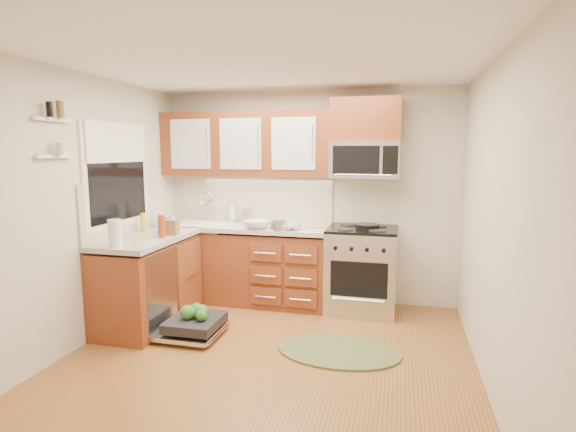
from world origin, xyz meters
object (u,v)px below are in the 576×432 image
(stock_pot, at_px, (279,225))
(cutting_board, at_px, (319,226))
(skillet, at_px, (367,226))
(bowl_a, at_px, (286,227))
(cup, at_px, (296,225))
(rug, at_px, (339,351))
(upper_cabinets, at_px, (246,144))
(dishwasher, at_px, (191,326))
(range, at_px, (361,270))
(bowl_b, at_px, (257,224))
(sink, at_px, (202,234))
(paper_towel_roll, at_px, (115,233))
(microwave, at_px, (365,160))

(stock_pot, xyz_separation_m, cutting_board, (0.40, 0.27, -0.05))
(skillet, xyz_separation_m, bowl_a, (-0.88, -0.16, -0.02))
(skillet, relative_size, cup, 1.93)
(rug, height_order, cutting_board, cutting_board)
(upper_cabinets, bearing_deg, dishwasher, -96.04)
(cutting_board, bearing_deg, rug, -71.34)
(bowl_a, xyz_separation_m, cup, (0.11, 0.01, 0.03))
(range, xyz_separation_m, stock_pot, (-0.90, -0.21, 0.51))
(dishwasher, relative_size, bowl_b, 2.37)
(rug, height_order, cup, cup)
(skillet, distance_m, cup, 0.79)
(skillet, relative_size, stock_pot, 1.33)
(range, bearing_deg, sink, -179.70)
(rug, distance_m, cutting_board, 1.57)
(skillet, distance_m, stock_pot, 0.97)
(paper_towel_roll, bearing_deg, bowl_a, 44.80)
(range, bearing_deg, upper_cabinets, 174.11)
(bowl_a, height_order, cup, cup)
(cup, bearing_deg, sink, 172.33)
(sink, distance_m, rug, 2.29)
(bowl_b, distance_m, cup, 0.45)
(dishwasher, height_order, skillet, skillet)
(rug, relative_size, cutting_board, 3.80)
(sink, bearing_deg, bowl_b, -12.55)
(stock_pot, bearing_deg, upper_cabinets, 144.90)
(range, height_order, sink, range)
(microwave, height_order, skillet, microwave)
(range, relative_size, skillet, 3.59)
(bowl_a, bearing_deg, cutting_board, 36.63)
(cutting_board, bearing_deg, cup, -132.59)
(range, relative_size, cup, 6.91)
(cup, bearing_deg, rug, -57.06)
(microwave, distance_m, sink, 2.13)
(range, xyz_separation_m, cup, (-0.72, -0.17, 0.50))
(bowl_b, bearing_deg, dishwasher, -111.46)
(sink, xyz_separation_m, bowl_b, (0.76, -0.17, 0.17))
(upper_cabinets, bearing_deg, stock_pot, -35.10)
(dishwasher, xyz_separation_m, paper_towel_roll, (-0.57, -0.32, 0.95))
(range, distance_m, paper_towel_roll, 2.62)
(upper_cabinets, relative_size, skillet, 7.74)
(dishwasher, bearing_deg, cup, 49.34)
(cutting_board, distance_m, paper_towel_roll, 2.21)
(upper_cabinets, height_order, sink, upper_cabinets)
(paper_towel_roll, bearing_deg, upper_cabinets, 66.23)
(upper_cabinets, distance_m, skillet, 1.72)
(dishwasher, xyz_separation_m, bowl_b, (0.37, 0.95, 0.87))
(cutting_board, bearing_deg, range, -7.30)
(dishwasher, relative_size, cup, 5.09)
(sink, xyz_separation_m, cutting_board, (1.43, 0.07, 0.14))
(paper_towel_roll, relative_size, cup, 1.87)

